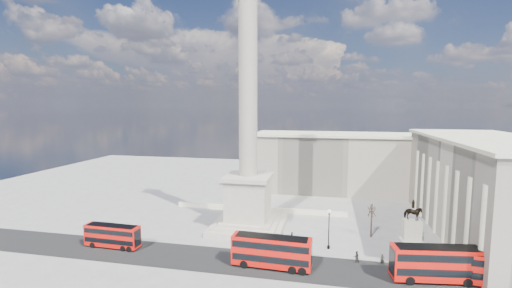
{
  "coord_description": "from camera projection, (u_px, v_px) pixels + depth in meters",
  "views": [
    {
      "loc": [
        15.2,
        -59.81,
        24.46
      ],
      "look_at": [
        2.02,
        2.89,
        17.27
      ],
      "focal_mm": 24.0,
      "sensor_mm": 36.0,
      "label": 1
    }
  ],
  "objects": [
    {
      "name": "pedestrian_walking",
      "position": [
        382.0,
        260.0,
        52.69
      ],
      "size": [
        0.66,
        0.47,
        1.71
      ],
      "primitive_type": "imported",
      "rotation": [
        0.0,
        0.0,
        -0.1
      ],
      "color": "black",
      "rests_on": "ground"
    },
    {
      "name": "building_east",
      "position": [
        490.0,
        188.0,
        63.49
      ],
      "size": [
        19.0,
        46.0,
        18.6
      ],
      "color": "beige",
      "rests_on": "ground"
    },
    {
      "name": "pedestrian_standing",
      "position": [
        356.0,
        257.0,
        53.48
      ],
      "size": [
        1.01,
        0.84,
        1.86
      ],
      "primitive_type": "imported",
      "rotation": [
        0.0,
        0.0,
        3.31
      ],
      "color": "black",
      "rests_on": "ground"
    },
    {
      "name": "bare_tree_mid",
      "position": [
        372.0,
        210.0,
        63.38
      ],
      "size": [
        1.75,
        1.75,
        6.64
      ],
      "rotation": [
        0.0,
        0.0,
        0.18
      ],
      "color": "#332319",
      "rests_on": "ground"
    },
    {
      "name": "victorian_lamp",
      "position": [
        329.0,
        226.0,
        58.33
      ],
      "size": [
        0.59,
        0.59,
        6.9
      ],
      "rotation": [
        0.0,
        0.0,
        -0.22
      ],
      "color": "black",
      "rests_on": "ground"
    },
    {
      "name": "ground",
      "position": [
        242.0,
        237.0,
        64.0
      ],
      "size": [
        180.0,
        180.0,
        0.0
      ],
      "primitive_type": "plane",
      "color": "gray",
      "rests_on": "ground"
    },
    {
      "name": "red_bus_b",
      "position": [
        272.0,
        251.0,
        51.66
      ],
      "size": [
        12.15,
        3.31,
        4.88
      ],
      "rotation": [
        0.0,
        0.0,
        -0.04
      ],
      "color": "red",
      "rests_on": "ground"
    },
    {
      "name": "balustrade_wall",
      "position": [
        259.0,
        209.0,
        79.5
      ],
      "size": [
        40.0,
        0.6,
        1.1
      ],
      "primitive_type": "cube",
      "color": "beige",
      "rests_on": "ground"
    },
    {
      "name": "asphalt_road",
      "position": [
        258.0,
        263.0,
        53.25
      ],
      "size": [
        120.0,
        9.0,
        0.01
      ],
      "primitive_type": "cube",
      "color": "black",
      "rests_on": "ground"
    },
    {
      "name": "bare_tree_far",
      "position": [
        437.0,
        199.0,
        70.92
      ],
      "size": [
        1.59,
        1.59,
        6.49
      ],
      "rotation": [
        0.0,
        0.0,
        0.24
      ],
      "color": "#332319",
      "rests_on": "ground"
    },
    {
      "name": "red_bus_d",
      "position": [
        461.0,
        266.0,
        47.4
      ],
      "size": [
        11.32,
        3.49,
        4.52
      ],
      "rotation": [
        0.0,
        0.0,
        -0.08
      ],
      "color": "red",
      "rests_on": "ground"
    },
    {
      "name": "red_bus_c",
      "position": [
        438.0,
        263.0,
        47.56
      ],
      "size": [
        12.69,
        4.5,
        5.04
      ],
      "rotation": [
        0.0,
        0.0,
        0.14
      ],
      "color": "red",
      "rests_on": "ground"
    },
    {
      "name": "building_northeast",
      "position": [
        344.0,
        162.0,
        97.89
      ],
      "size": [
        51.0,
        17.0,
        16.6
      ],
      "color": "beige",
      "rests_on": "ground"
    },
    {
      "name": "red_bus_a",
      "position": [
        113.0,
        236.0,
        59.12
      ],
      "size": [
        9.89,
        2.62,
        3.98
      ],
      "rotation": [
        0.0,
        0.0,
        -0.03
      ],
      "color": "red",
      "rests_on": "ground"
    },
    {
      "name": "nelsons_column",
      "position": [
        248.0,
        165.0,
        67.43
      ],
      "size": [
        14.0,
        14.0,
        49.85
      ],
      "color": "#BCAF9D",
      "rests_on": "ground"
    },
    {
      "name": "pedestrian_crossing",
      "position": [
        292.0,
        237.0,
        61.96
      ],
      "size": [
        0.84,
        1.08,
        1.71
      ],
      "primitive_type": "imported",
      "rotation": [
        0.0,
        0.0,
        2.06
      ],
      "color": "black",
      "rests_on": "ground"
    },
    {
      "name": "bare_tree_near",
      "position": [
        502.0,
        235.0,
        49.67
      ],
      "size": [
        1.66,
        1.66,
        7.28
      ],
      "rotation": [
        0.0,
        0.0,
        -0.29
      ],
      "color": "#332319",
      "rests_on": "ground"
    },
    {
      "name": "equestrian_statue",
      "position": [
        412.0,
        228.0,
        61.13
      ],
      "size": [
        3.76,
        2.82,
        7.89
      ],
      "color": "beige",
      "rests_on": "ground"
    }
  ]
}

